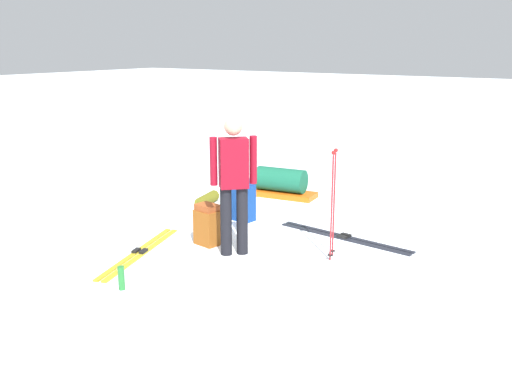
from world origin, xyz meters
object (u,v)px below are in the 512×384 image
object	(u,v)px
gear_sled	(281,183)
sleeping_mat_rolled	(207,199)
ski_pair_near	(140,252)
ski_poles_planted_near	(333,199)
ski_pair_far	(344,237)
backpack_bright	(208,225)
thermos_bottle	(121,278)
backpack_large_dark	(243,200)
skier_standing	(234,179)

from	to	relation	value
gear_sled	sleeping_mat_rolled	world-z (taller)	gear_sled
ski_pair_near	ski_poles_planted_near	world-z (taller)	ski_poles_planted_near
ski_pair_far	backpack_bright	world-z (taller)	backpack_bright
ski_pair_near	backpack_bright	distance (m)	0.93
ski_pair_near	thermos_bottle	xyz separation A→B (m)	(-0.90, -0.63, 0.12)
backpack_large_dark	gear_sled	bearing A→B (deg)	9.76
backpack_bright	thermos_bottle	size ratio (longest dim) A/B	2.07
ski_pair_near	gear_sled	world-z (taller)	gear_sled
ski_pair_near	ski_pair_far	world-z (taller)	same
backpack_large_dark	thermos_bottle	xyz separation A→B (m)	(-2.77, -0.38, -0.18)
backpack_large_dark	gear_sled	xyz separation A→B (m)	(1.50, 0.26, -0.08)
gear_sled	thermos_bottle	size ratio (longest dim) A/B	4.81
backpack_bright	ski_pair_far	bearing A→B (deg)	-48.62
gear_sled	thermos_bottle	world-z (taller)	gear_sled
backpack_bright	sleeping_mat_rolled	xyz separation A→B (m)	(1.49, 1.20, -0.17)
backpack_large_dark	gear_sled	world-z (taller)	backpack_large_dark
ski_pair_far	backpack_large_dark	size ratio (longest dim) A/B	3.17
gear_sled	backpack_bright	bearing A→B (deg)	-169.25
sleeping_mat_rolled	ski_pair_far	bearing A→B (deg)	-96.43
sleeping_mat_rolled	thermos_bottle	xyz separation A→B (m)	(-3.14, -1.34, 0.04)
ski_poles_planted_near	gear_sled	distance (m)	3.03
ski_pair_near	ski_pair_far	xyz separation A→B (m)	(1.95, -1.86, -0.00)
ski_poles_planted_near	thermos_bottle	distance (m)	2.60
ski_pair_near	thermos_bottle	bearing A→B (deg)	-144.99
skier_standing	backpack_bright	size ratio (longest dim) A/B	3.16
thermos_bottle	backpack_large_dark	bearing A→B (deg)	7.79
skier_standing	backpack_large_dark	distance (m)	1.57
skier_standing	ski_poles_planted_near	world-z (taller)	skier_standing
skier_standing	sleeping_mat_rolled	distance (m)	2.48
ski_pair_near	ski_poles_planted_near	bearing A→B (deg)	-59.73
backpack_bright	sleeping_mat_rolled	distance (m)	1.93
skier_standing	ski_pair_far	bearing A→B (deg)	-33.83
gear_sled	ski_poles_planted_near	bearing A→B (deg)	-136.65
ski_pair_near	ski_pair_far	size ratio (longest dim) A/B	0.94
gear_sled	ski_pair_far	bearing A→B (deg)	-127.28
backpack_large_dark	ski_poles_planted_near	bearing A→B (deg)	-110.59
ski_pair_far	thermos_bottle	world-z (taller)	thermos_bottle
backpack_bright	skier_standing	bearing A→B (deg)	-101.21
ski_pair_far	backpack_bright	xyz separation A→B (m)	(-1.20, 1.37, 0.25)
skier_standing	sleeping_mat_rolled	xyz separation A→B (m)	(1.59, 1.70, -0.86)
backpack_large_dark	backpack_bright	distance (m)	1.15
ski_poles_planted_near	sleeping_mat_rolled	xyz separation A→B (m)	(1.04, 2.76, -0.65)
backpack_large_dark	ski_poles_planted_near	size ratio (longest dim) A/B	0.47
ski_pair_near	thermos_bottle	size ratio (longest dim) A/B	7.17
skier_standing	sleeping_mat_rolled	world-z (taller)	skier_standing
ski_pair_far	backpack_bright	distance (m)	1.84
ski_poles_planted_near	thermos_bottle	xyz separation A→B (m)	(-2.09, 1.42, -0.61)
sleeping_mat_rolled	thermos_bottle	distance (m)	3.41
skier_standing	backpack_large_dark	size ratio (longest dim) A/B	2.72
backpack_bright	sleeping_mat_rolled	size ratio (longest dim) A/B	0.98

